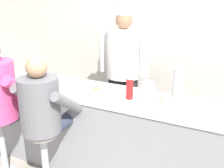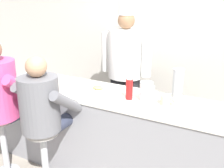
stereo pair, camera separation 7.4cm
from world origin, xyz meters
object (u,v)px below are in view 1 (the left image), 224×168
object	(u,v)px
breakfast_plate	(98,89)
cook_in_whites_near	(123,65)
coffee_mug_white	(11,80)
diner_seated_grey	(43,108)
water_pitcher_clear	(147,91)
cup_stack_steel	(178,84)
coffee_mug_tan	(166,99)
cereal_bowl	(46,81)
ketchup_bottle_red	(130,87)

from	to	relation	value
breakfast_plate	cook_in_whites_near	size ratio (longest dim) A/B	0.14
breakfast_plate	coffee_mug_white	size ratio (longest dim) A/B	2.02
breakfast_plate	cook_in_whites_near	distance (m)	0.90
diner_seated_grey	cook_in_whites_near	xyz separation A→B (m)	(0.18, 1.45, 0.11)
water_pitcher_clear	diner_seated_grey	distance (m)	1.00
water_pitcher_clear	coffee_mug_white	distance (m)	1.59
cup_stack_steel	breakfast_plate	bearing A→B (deg)	-172.62
coffee_mug_white	coffee_mug_tan	size ratio (longest dim) A/B	0.93
coffee_mug_white	cook_in_whites_near	world-z (taller)	cook_in_whites_near
cup_stack_steel	diner_seated_grey	bearing A→B (deg)	-148.64
cereal_bowl	water_pitcher_clear	bearing A→B (deg)	-0.37
cook_in_whites_near	water_pitcher_clear	bearing A→B (deg)	-54.29
ketchup_bottle_red	cook_in_whites_near	xyz separation A→B (m)	(-0.50, 0.96, -0.05)
coffee_mug_white	diner_seated_grey	bearing A→B (deg)	-22.84
cup_stack_steel	coffee_mug_tan	bearing A→B (deg)	-114.14
diner_seated_grey	cup_stack_steel	bearing A→B (deg)	31.36
coffee_mug_white	coffee_mug_tan	bearing A→B (deg)	7.16
ketchup_bottle_red	cereal_bowl	world-z (taller)	ketchup_bottle_red
ketchup_bottle_red	water_pitcher_clear	distance (m)	0.17
cereal_bowl	coffee_mug_white	xyz separation A→B (m)	(-0.32, -0.23, 0.02)
coffee_mug_tan	coffee_mug_white	bearing A→B (deg)	-172.84
coffee_mug_white	diner_seated_grey	xyz separation A→B (m)	(0.73, -0.31, -0.09)
water_pitcher_clear	cook_in_whites_near	world-z (taller)	cook_in_whites_near
ketchup_bottle_red	coffee_mug_tan	bearing A→B (deg)	4.83
coffee_mug_white	cook_in_whites_near	distance (m)	1.46
ketchup_bottle_red	breakfast_plate	xyz separation A→B (m)	(-0.40, 0.07, -0.11)
water_pitcher_clear	cup_stack_steel	size ratio (longest dim) A/B	0.60
ketchup_bottle_red	cereal_bowl	bearing A→B (deg)	178.10
breakfast_plate	cereal_bowl	size ratio (longest dim) A/B	1.62
water_pitcher_clear	cereal_bowl	xyz separation A→B (m)	(-1.25, 0.01, -0.07)
cook_in_whites_near	breakfast_plate	bearing A→B (deg)	-83.61
water_pitcher_clear	cook_in_whites_near	bearing A→B (deg)	125.71
cereal_bowl	diner_seated_grey	size ratio (longest dim) A/B	0.12
cup_stack_steel	diner_seated_grey	size ratio (longest dim) A/B	0.23
coffee_mug_tan	cup_stack_steel	distance (m)	0.19
coffee_mug_tan	cereal_bowl	bearing A→B (deg)	179.78
cereal_bowl	cook_in_whites_near	xyz separation A→B (m)	(0.58, 0.92, 0.05)
cereal_bowl	cup_stack_steel	xyz separation A→B (m)	(1.51, 0.14, 0.14)
cereal_bowl	cook_in_whites_near	world-z (taller)	cook_in_whites_near
diner_seated_grey	breakfast_plate	bearing A→B (deg)	63.84
coffee_mug_white	cook_in_whites_near	xyz separation A→B (m)	(0.91, 1.15, 0.03)
cereal_bowl	cup_stack_steel	bearing A→B (deg)	5.21
water_pitcher_clear	cup_stack_steel	distance (m)	0.30
water_pitcher_clear	coffee_mug_tan	world-z (taller)	water_pitcher_clear
cereal_bowl	coffee_mug_tan	bearing A→B (deg)	-0.22
cook_in_whites_near	coffee_mug_white	bearing A→B (deg)	-128.31
water_pitcher_clear	breakfast_plate	xyz separation A→B (m)	(-0.57, 0.04, -0.08)
breakfast_plate	coffee_mug_white	xyz separation A→B (m)	(-1.01, -0.26, 0.03)
cereal_bowl	cook_in_whites_near	distance (m)	1.09
water_pitcher_clear	diner_seated_grey	size ratio (longest dim) A/B	0.14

